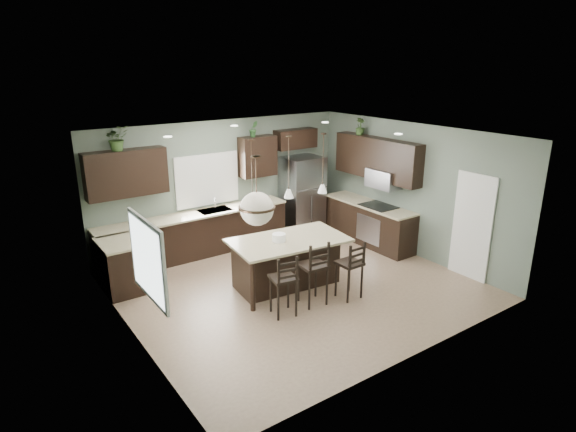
% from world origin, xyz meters
% --- Properties ---
extents(ground, '(6.00, 6.00, 0.00)m').
position_xyz_m(ground, '(0.00, 0.00, 0.00)').
color(ground, '#9E8466').
rests_on(ground, ground).
extents(pantry_door, '(0.04, 0.82, 2.04)m').
position_xyz_m(pantry_door, '(2.98, -1.55, 1.02)').
color(pantry_door, white).
rests_on(pantry_door, ground).
extents(window_back, '(1.35, 0.02, 1.00)m').
position_xyz_m(window_back, '(-0.40, 2.73, 1.55)').
color(window_back, white).
rests_on(window_back, room_shell).
extents(window_left, '(0.02, 1.10, 1.00)m').
position_xyz_m(window_left, '(-2.98, -0.80, 1.55)').
color(window_left, white).
rests_on(window_left, room_shell).
extents(left_return_cabs, '(0.60, 0.90, 0.90)m').
position_xyz_m(left_return_cabs, '(-2.70, 1.70, 0.45)').
color(left_return_cabs, black).
rests_on(left_return_cabs, ground).
extents(left_return_countertop, '(0.66, 0.96, 0.04)m').
position_xyz_m(left_return_countertop, '(-2.68, 1.70, 0.92)').
color(left_return_countertop, '#C2BA92').
rests_on(left_return_countertop, left_return_cabs).
extents(back_lower_cabs, '(4.20, 0.60, 0.90)m').
position_xyz_m(back_lower_cabs, '(-0.85, 2.45, 0.45)').
color(back_lower_cabs, black).
rests_on(back_lower_cabs, ground).
extents(back_countertop, '(4.20, 0.66, 0.04)m').
position_xyz_m(back_countertop, '(-0.85, 2.43, 0.92)').
color(back_countertop, '#C2BA92').
rests_on(back_countertop, back_lower_cabs).
extents(sink_inset, '(0.70, 0.45, 0.01)m').
position_xyz_m(sink_inset, '(-0.40, 2.43, 0.94)').
color(sink_inset, gray).
rests_on(sink_inset, back_countertop).
extents(faucet, '(0.02, 0.02, 0.28)m').
position_xyz_m(faucet, '(-0.40, 2.40, 1.08)').
color(faucet, silver).
rests_on(faucet, back_countertop).
extents(back_upper_left, '(1.55, 0.34, 0.90)m').
position_xyz_m(back_upper_left, '(-2.15, 2.58, 1.95)').
color(back_upper_left, black).
rests_on(back_upper_left, room_shell).
extents(back_upper_right, '(0.85, 0.34, 0.90)m').
position_xyz_m(back_upper_right, '(0.80, 2.58, 1.95)').
color(back_upper_right, black).
rests_on(back_upper_right, room_shell).
extents(fridge_header, '(1.05, 0.34, 0.45)m').
position_xyz_m(fridge_header, '(1.85, 2.58, 2.25)').
color(fridge_header, black).
rests_on(fridge_header, room_shell).
extents(right_lower_cabs, '(0.60, 2.35, 0.90)m').
position_xyz_m(right_lower_cabs, '(2.70, 0.87, 0.45)').
color(right_lower_cabs, black).
rests_on(right_lower_cabs, ground).
extents(right_countertop, '(0.66, 2.35, 0.04)m').
position_xyz_m(right_countertop, '(2.68, 0.87, 0.92)').
color(right_countertop, '#C2BA92').
rests_on(right_countertop, right_lower_cabs).
extents(cooktop, '(0.58, 0.75, 0.02)m').
position_xyz_m(cooktop, '(2.68, 0.60, 0.94)').
color(cooktop, black).
rests_on(cooktop, right_countertop).
extents(wall_oven_front, '(0.01, 0.72, 0.60)m').
position_xyz_m(wall_oven_front, '(2.40, 0.60, 0.45)').
color(wall_oven_front, gray).
rests_on(wall_oven_front, right_lower_cabs).
extents(right_upper_cabs, '(0.34, 2.35, 0.90)m').
position_xyz_m(right_upper_cabs, '(2.83, 0.87, 1.95)').
color(right_upper_cabs, black).
rests_on(right_upper_cabs, room_shell).
extents(microwave, '(0.40, 0.75, 0.40)m').
position_xyz_m(microwave, '(2.78, 0.60, 1.55)').
color(microwave, gray).
rests_on(microwave, right_upper_cabs).
extents(refrigerator, '(0.90, 0.74, 1.85)m').
position_xyz_m(refrigerator, '(1.89, 2.35, 0.93)').
color(refrigerator, '#93949B').
rests_on(refrigerator, ground).
extents(kitchen_island, '(2.21, 1.41, 0.92)m').
position_xyz_m(kitchen_island, '(-0.10, 0.10, 0.46)').
color(kitchen_island, black).
rests_on(kitchen_island, ground).
extents(serving_dish, '(0.24, 0.24, 0.14)m').
position_xyz_m(serving_dish, '(-0.30, 0.12, 0.99)').
color(serving_dish, white).
rests_on(serving_dish, kitchen_island).
extents(bar_stool_left, '(0.46, 0.46, 1.07)m').
position_xyz_m(bar_stool_left, '(-0.78, -0.72, 0.54)').
color(bar_stool_left, black).
rests_on(bar_stool_left, ground).
extents(bar_stool_center, '(0.47, 0.47, 1.17)m').
position_xyz_m(bar_stool_center, '(-0.15, -0.69, 0.58)').
color(bar_stool_center, black).
rests_on(bar_stool_center, ground).
extents(bar_stool_right, '(0.40, 0.40, 1.07)m').
position_xyz_m(bar_stool_right, '(0.50, -0.88, 0.54)').
color(bar_stool_right, black).
rests_on(bar_stool_right, ground).
extents(pendant_left, '(0.17, 0.17, 1.10)m').
position_xyz_m(pendant_left, '(-0.79, 0.17, 2.25)').
color(pendant_left, white).
rests_on(pendant_left, room_shell).
extents(pendant_center, '(0.17, 0.17, 1.10)m').
position_xyz_m(pendant_center, '(-0.10, 0.10, 2.25)').
color(pendant_center, white).
rests_on(pendant_center, room_shell).
extents(pendant_right, '(0.17, 0.17, 1.10)m').
position_xyz_m(pendant_right, '(0.60, 0.02, 2.25)').
color(pendant_right, white).
rests_on(pendant_right, room_shell).
extents(chandelier, '(0.51, 0.51, 0.99)m').
position_xyz_m(chandelier, '(-1.48, -1.10, 2.31)').
color(chandelier, beige).
rests_on(chandelier, room_shell).
extents(plant_back_left, '(0.46, 0.41, 0.47)m').
position_xyz_m(plant_back_left, '(-2.26, 2.55, 2.64)').
color(plant_back_left, '#2D4920').
rests_on(plant_back_left, back_upper_left).
extents(plant_back_right, '(0.22, 0.19, 0.35)m').
position_xyz_m(plant_back_right, '(0.69, 2.55, 2.58)').
color(plant_back_right, '#285324').
rests_on(plant_back_right, back_upper_right).
extents(plant_right_wall, '(0.23, 0.23, 0.38)m').
position_xyz_m(plant_right_wall, '(2.80, 1.42, 2.59)').
color(plant_right_wall, '#2E481F').
rests_on(plant_right_wall, right_upper_cabs).
extents(room_shell, '(6.00, 6.00, 6.00)m').
position_xyz_m(room_shell, '(0.00, 0.00, 1.70)').
color(room_shell, slate).
rests_on(room_shell, ground).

